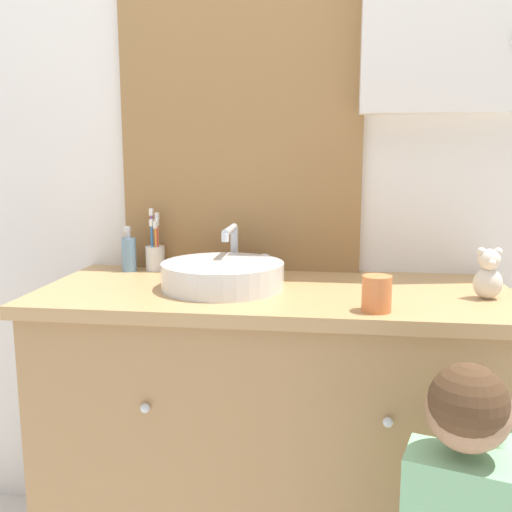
% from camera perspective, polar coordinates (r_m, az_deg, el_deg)
% --- Properties ---
extents(wall_back, '(3.20, 0.18, 2.50)m').
position_cam_1_polar(wall_back, '(1.85, 3.74, 11.11)').
color(wall_back, silver).
rests_on(wall_back, ground_plane).
extents(vanity_counter, '(1.30, 0.56, 0.89)m').
position_cam_1_polar(vanity_counter, '(1.74, 1.79, -17.61)').
color(vanity_counter, '#A37A4C').
rests_on(vanity_counter, ground_plane).
extents(sink_basin, '(0.34, 0.40, 0.16)m').
position_cam_1_polar(sink_basin, '(1.60, -3.24, -1.78)').
color(sink_basin, silver).
rests_on(sink_basin, vanity_counter).
extents(toothbrush_holder, '(0.06, 0.06, 0.20)m').
position_cam_1_polar(toothbrush_holder, '(1.86, -10.04, 0.16)').
color(toothbrush_holder, silver).
rests_on(toothbrush_holder, vanity_counter).
extents(soap_dispenser, '(0.05, 0.05, 0.14)m').
position_cam_1_polar(soap_dispenser, '(1.87, -12.58, 0.24)').
color(soap_dispenser, '#6B93B2').
rests_on(soap_dispenser, vanity_counter).
extents(teddy_bear, '(0.07, 0.06, 0.13)m').
position_cam_1_polar(teddy_bear, '(1.58, 22.21, -1.74)').
color(teddy_bear, beige).
rests_on(teddy_bear, vanity_counter).
extents(drinking_cup, '(0.07, 0.07, 0.09)m').
position_cam_1_polar(drinking_cup, '(1.38, 11.97, -3.70)').
color(drinking_cup, orange).
rests_on(drinking_cup, vanity_counter).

